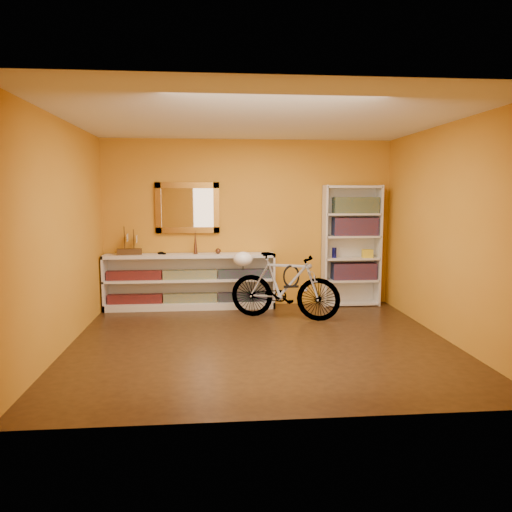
{
  "coord_description": "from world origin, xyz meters",
  "views": [
    {
      "loc": [
        -0.56,
        -5.52,
        1.74
      ],
      "look_at": [
        0.0,
        0.7,
        0.95
      ],
      "focal_mm": 33.65,
      "sensor_mm": 36.0,
      "label": 1
    }
  ],
  "objects": [
    {
      "name": "book_row_a",
      "position": [
        1.67,
        1.84,
        0.55
      ],
      "size": [
        0.7,
        0.22,
        0.26
      ],
      "primitive_type": "cube",
      "color": "maroon",
      "rests_on": "bookcase"
    },
    {
      "name": "book_row_c",
      "position": [
        1.67,
        1.84,
        1.59
      ],
      "size": [
        0.7,
        0.22,
        0.25
      ],
      "primitive_type": "cube",
      "color": "navy",
      "rests_on": "bookcase"
    },
    {
      "name": "toy_car",
      "position": [
        -1.34,
        1.81,
        0.85
      ],
      "size": [
        0.0,
        0.0,
        0.0
      ],
      "primitive_type": "imported",
      "rotation": [
        0.0,
        0.0,
        1.19
      ],
      "color": "black",
      "rests_on": "console_unit"
    },
    {
      "name": "bicycle",
      "position": [
        0.44,
        1.07,
        0.47
      ],
      "size": [
        0.97,
        1.65,
        0.95
      ],
      "primitive_type": "imported",
      "rotation": [
        0.0,
        0.0,
        1.2
      ],
      "color": "silver",
      "rests_on": "floor"
    },
    {
      "name": "bookcase",
      "position": [
        1.62,
        1.84,
        0.95
      ],
      "size": [
        0.9,
        0.3,
        1.9
      ],
      "primitive_type": null,
      "color": "silver",
      "rests_on": "floor"
    },
    {
      "name": "book_row_b",
      "position": [
        1.67,
        1.84,
        1.25
      ],
      "size": [
        0.7,
        0.22,
        0.28
      ],
      "primitive_type": "cube",
      "color": "maroon",
      "rests_on": "bookcase"
    },
    {
      "name": "back_wall",
      "position": [
        0.0,
        2.0,
        1.3
      ],
      "size": [
        4.5,
        0.01,
        2.6
      ],
      "primitive_type": "cube",
      "color": "#C67F1D",
      "rests_on": "ground"
    },
    {
      "name": "u_lock",
      "position": [
        0.53,
        1.03,
        0.61
      ],
      "size": [
        0.23,
        0.03,
        0.23
      ],
      "primitive_type": "torus",
      "rotation": [
        1.57,
        0.0,
        0.0
      ],
      "color": "black",
      "rests_on": "bicycle"
    },
    {
      "name": "ceiling",
      "position": [
        0.0,
        0.0,
        2.6
      ],
      "size": [
        4.5,
        4.0,
        0.01
      ],
      "primitive_type": "cube",
      "color": "silver",
      "rests_on": "ground"
    },
    {
      "name": "right_wall",
      "position": [
        2.25,
        0.0,
        1.3
      ],
      "size": [
        0.01,
        4.0,
        2.6
      ],
      "primitive_type": "cube",
      "color": "#C67F1D",
      "rests_on": "ground"
    },
    {
      "name": "decorative_orb",
      "position": [
        -0.49,
        1.81,
        0.89
      ],
      "size": [
        0.08,
        0.08,
        0.08
      ],
      "primitive_type": "sphere",
      "color": "#57311E",
      "rests_on": "console_unit"
    },
    {
      "name": "cd_row_lower",
      "position": [
        -0.92,
        1.79,
        0.17
      ],
      "size": [
        2.5,
        0.13,
        0.14
      ],
      "primitive_type": "cube",
      "color": "black",
      "rests_on": "console_unit"
    },
    {
      "name": "yellow_bag",
      "position": [
        1.87,
        1.8,
        0.83
      ],
      "size": [
        0.18,
        0.13,
        0.13
      ],
      "primitive_type": "cube",
      "rotation": [
        0.0,
        0.0,
        -0.13
      ],
      "color": "yellow",
      "rests_on": "bookcase"
    },
    {
      "name": "model_ship",
      "position": [
        -1.82,
        1.81,
        1.06
      ],
      "size": [
        0.37,
        0.16,
        0.43
      ],
      "primitive_type": null,
      "rotation": [
        0.0,
        0.0,
        0.08
      ],
      "color": "#3B2410",
      "rests_on": "console_unit"
    },
    {
      "name": "floor",
      "position": [
        0.0,
        0.0,
        -0.01
      ],
      "size": [
        4.5,
        4.0,
        0.01
      ],
      "primitive_type": "cube",
      "color": "black",
      "rests_on": "ground"
    },
    {
      "name": "wall_socket",
      "position": [
        0.9,
        1.99,
        0.25
      ],
      "size": [
        0.09,
        0.02,
        0.09
      ],
      "primitive_type": "cube",
      "color": "silver",
      "rests_on": "back_wall"
    },
    {
      "name": "cd_row_upper",
      "position": [
        -0.92,
        1.79,
        0.54
      ],
      "size": [
        2.5,
        0.13,
        0.14
      ],
      "primitive_type": "cube",
      "color": "navy",
      "rests_on": "console_unit"
    },
    {
      "name": "console_unit",
      "position": [
        -0.92,
        1.81,
        0.42
      ],
      "size": [
        2.6,
        0.35,
        0.85
      ],
      "primitive_type": null,
      "color": "silver",
      "rests_on": "floor"
    },
    {
      "name": "travel_mug",
      "position": [
        1.34,
        1.82,
        0.85
      ],
      "size": [
        0.07,
        0.07,
        0.16
      ],
      "primitive_type": "cylinder",
      "color": "#161999",
      "rests_on": "bookcase"
    },
    {
      "name": "left_wall",
      "position": [
        -2.25,
        0.0,
        1.3
      ],
      "size": [
        0.01,
        4.0,
        2.6
      ],
      "primitive_type": "cube",
      "color": "#C67F1D",
      "rests_on": "ground"
    },
    {
      "name": "red_tin",
      "position": [
        1.42,
        1.87,
        1.55
      ],
      "size": [
        0.14,
        0.14,
        0.17
      ],
      "primitive_type": "cube",
      "rotation": [
        0.0,
        0.0,
        0.1
      ],
      "color": "maroon",
      "rests_on": "bookcase"
    },
    {
      "name": "bronze_ornament",
      "position": [
        -0.83,
        1.81,
        1.03
      ],
      "size": [
        0.06,
        0.06,
        0.37
      ],
      "primitive_type": "cone",
      "color": "#57311E",
      "rests_on": "console_unit"
    },
    {
      "name": "helmet",
      "position": [
        -0.14,
        1.29,
        0.83
      ],
      "size": [
        0.28,
        0.27,
        0.21
      ],
      "primitive_type": "ellipsoid",
      "color": "white",
      "rests_on": "bicycle"
    },
    {
      "name": "gilt_mirror",
      "position": [
        -0.95,
        1.97,
        1.55
      ],
      "size": [
        0.98,
        0.06,
        0.78
      ],
      "primitive_type": "cube",
      "color": "brown",
      "rests_on": "back_wall"
    }
  ]
}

